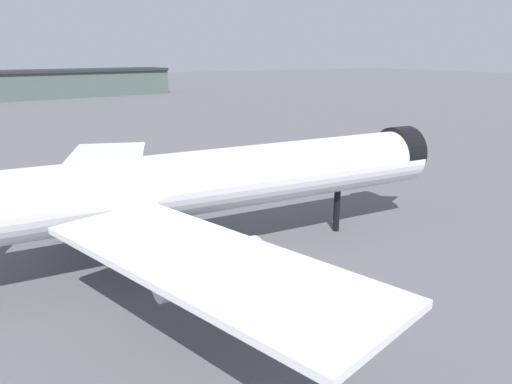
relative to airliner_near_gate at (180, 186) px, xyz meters
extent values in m
plane|color=#56565B|center=(-0.86, -3.70, -8.13)|extent=(900.00, 900.00, 0.00)
cylinder|color=silver|center=(0.45, -0.01, 0.14)|extent=(59.77, 7.92, 6.37)
cone|color=silver|center=(30.25, -0.79, 0.14)|extent=(7.16, 6.42, 6.24)
cylinder|color=black|center=(28.98, -0.76, 0.62)|extent=(3.03, 6.50, 6.43)
cube|color=silver|center=(-3.72, 16.70, -0.65)|extent=(17.95, 28.48, 0.51)
cylinder|color=#B7BAC1|center=(-2.37, 13.45, -2.75)|extent=(8.44, 3.72, 3.50)
cube|color=silver|center=(-4.58, -16.48, -0.65)|extent=(16.77, 28.44, 0.51)
cylinder|color=#B7BAC1|center=(-3.07, -13.30, -2.75)|extent=(8.44, 3.72, 3.50)
cylinder|color=black|center=(19.52, -0.51, -5.58)|extent=(0.76, 0.76, 5.09)
cylinder|color=black|center=(-2.45, 3.41, -5.58)|extent=(0.76, 0.76, 5.09)
cylinder|color=black|center=(-2.62, -3.27, -5.58)|extent=(0.76, 0.76, 5.09)
cube|color=black|center=(14.05, 38.79, -7.51)|extent=(5.74, 5.22, 0.35)
cube|color=silver|center=(12.76, 39.81, -6.53)|extent=(3.15, 3.17, 1.60)
cube|color=#1E2D38|center=(11.98, 40.43, -6.21)|extent=(1.26, 1.57, 0.80)
cube|color=silver|center=(14.83, 38.17, -6.23)|extent=(4.02, 3.85, 2.20)
cylinder|color=black|center=(11.83, 39.08, -7.68)|extent=(0.88, 0.78, 0.90)
cylinder|color=black|center=(13.25, 40.88, -7.68)|extent=(0.88, 0.78, 0.90)
cylinder|color=black|center=(14.85, 36.69, -7.68)|extent=(0.88, 0.78, 0.90)
cylinder|color=black|center=(16.27, 38.50, -7.68)|extent=(0.88, 0.78, 0.90)
cube|color=black|center=(27.51, 30.80, -7.63)|extent=(1.63, 3.22, 0.30)
cube|color=#232833|center=(27.50, 31.76, -6.88)|extent=(1.61, 1.30, 1.20)
cube|color=#1E2D38|center=(27.50, 32.33, -6.64)|extent=(1.34, 0.09, 0.60)
cube|color=#232833|center=(27.52, 30.22, -7.03)|extent=(1.62, 1.94, 0.90)
cylinder|color=black|center=(26.70, 31.91, -7.78)|extent=(0.29, 0.70, 0.70)
cylinder|color=black|center=(28.30, 31.93, -7.78)|extent=(0.29, 0.70, 0.70)
cylinder|color=black|center=(26.73, 29.67, -7.78)|extent=(0.29, 0.70, 0.70)
cylinder|color=black|center=(28.33, 29.69, -7.78)|extent=(0.29, 0.70, 0.70)
camera|label=1|loc=(-16.89, -44.29, 12.84)|focal=34.52mm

